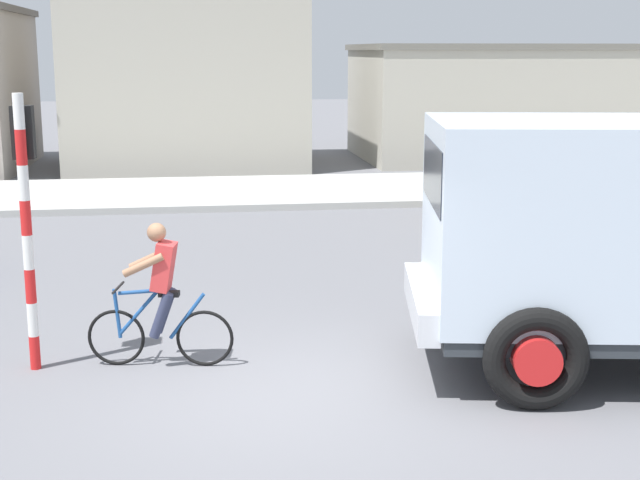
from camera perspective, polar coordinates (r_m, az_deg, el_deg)
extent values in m
plane|color=slate|center=(9.85, -2.84, -9.98)|extent=(120.00, 120.00, 0.00)
cube|color=#ADADA8|center=(23.45, -6.00, 3.00)|extent=(80.00, 5.00, 0.16)
cube|color=silver|center=(10.63, 6.36, -3.83)|extent=(0.64, 2.38, 0.36)
cube|color=black|center=(10.34, 7.38, 4.17)|extent=(0.48, 2.11, 0.70)
torus|color=black|center=(9.65, 13.43, -7.29)|extent=(1.12, 0.42, 1.10)
cylinder|color=red|center=(9.65, 13.43, -7.29)|extent=(0.54, 0.38, 0.50)
torus|color=black|center=(12.05, 11.02, -3.32)|extent=(1.12, 0.42, 1.10)
cylinder|color=red|center=(12.05, 11.02, -3.32)|extent=(0.54, 0.38, 0.50)
torus|color=black|center=(11.00, -12.70, -6.01)|extent=(0.68, 0.15, 0.68)
torus|color=black|center=(10.80, -7.26, -6.16)|extent=(0.68, 0.15, 0.68)
cylinder|color=#1E4C8C|center=(10.77, -11.04, -3.20)|extent=(0.60, 0.14, 0.09)
cylinder|color=#1E4C8C|center=(10.84, -11.30, -4.44)|extent=(0.51, 0.13, 0.57)
cylinder|color=#1E4C8C|center=(10.75, -8.37, -4.76)|extent=(0.44, 0.12, 0.57)
cylinder|color=#1E4C8C|center=(10.91, -12.64, -4.54)|extent=(0.10, 0.06, 0.59)
cylinder|color=black|center=(10.82, -12.59, -2.94)|extent=(0.11, 0.50, 0.03)
cube|color=black|center=(10.71, -9.48, -3.35)|extent=(0.26, 0.16, 0.06)
cube|color=#D13838|center=(10.64, -9.80, -1.63)|extent=(0.34, 0.36, 0.59)
sphere|color=#9E7051|center=(10.57, -10.25, 0.48)|extent=(0.22, 0.22, 0.22)
cylinder|color=#2D334C|center=(10.70, -9.96, -4.68)|extent=(0.32, 0.17, 0.57)
cylinder|color=#9E7051|center=(10.52, -11.05, -1.56)|extent=(0.50, 0.17, 0.29)
cylinder|color=#2D334C|center=(10.88, -9.75, -4.38)|extent=(0.32, 0.17, 0.57)
cylinder|color=#9E7051|center=(10.82, -10.68, -1.17)|extent=(0.50, 0.17, 0.29)
cylinder|color=red|center=(11.18, -17.50, -6.75)|extent=(0.12, 0.12, 0.40)
cylinder|color=white|center=(11.06, -17.63, -4.78)|extent=(0.12, 0.12, 0.40)
cylinder|color=red|center=(10.95, -17.76, -2.78)|extent=(0.12, 0.12, 0.40)
cylinder|color=white|center=(10.86, -17.89, -0.74)|extent=(0.12, 0.12, 0.40)
cylinder|color=red|center=(10.79, -18.03, 1.34)|extent=(0.12, 0.12, 0.40)
cylinder|color=white|center=(10.73, -18.16, 3.44)|extent=(0.12, 0.12, 0.40)
cylinder|color=red|center=(10.68, -18.30, 5.56)|extent=(0.12, 0.12, 0.40)
cylinder|color=white|center=(10.65, -18.44, 7.70)|extent=(0.12, 0.12, 0.40)
cube|color=black|center=(10.84, -18.19, 6.45)|extent=(0.24, 0.20, 0.60)
sphere|color=green|center=(10.96, -18.08, 6.51)|extent=(0.14, 0.14, 0.14)
cube|color=gold|center=(20.60, 16.00, 2.99)|extent=(4.09, 1.92, 0.70)
cube|color=black|center=(20.57, 16.49, 4.77)|extent=(2.28, 1.57, 0.60)
cylinder|color=black|center=(19.45, 13.40, 1.58)|extent=(0.61, 0.21, 0.60)
cylinder|color=black|center=(21.05, 11.97, 2.40)|extent=(0.61, 0.21, 0.60)
cylinder|color=black|center=(21.89, 18.21, 2.42)|extent=(0.61, 0.21, 0.60)
cube|color=#B2AD9E|center=(29.56, -8.42, 10.00)|extent=(7.35, 5.53, 5.54)
cube|color=#B2AD9E|center=(32.25, 11.51, 8.37)|extent=(9.89, 6.29, 3.67)
cube|color=slate|center=(32.19, 11.65, 11.80)|extent=(10.08, 6.41, 0.20)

